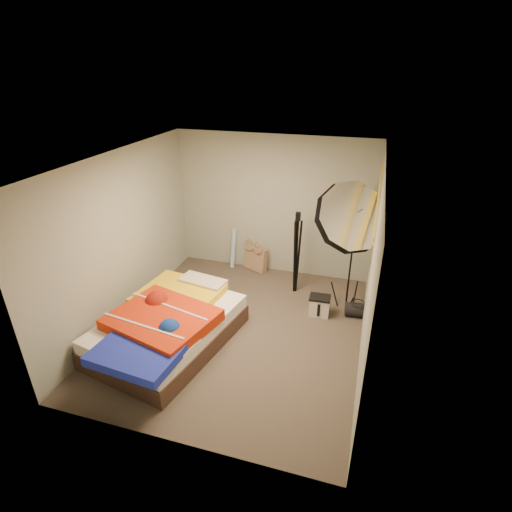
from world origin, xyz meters
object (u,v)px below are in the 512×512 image
at_px(camera_case, 319,306).
at_px(duffel_bag, 357,310).
at_px(bed, 168,326).
at_px(camera_tripod, 297,248).
at_px(tote_bag, 256,259).
at_px(photo_umbrella, 349,218).
at_px(wrapping_roll, 233,249).

height_order(camera_case, duffel_bag, camera_case).
distance_m(bed, camera_tripod, 2.40).
bearing_deg(tote_bag, duffel_bag, -3.79).
distance_m(tote_bag, duffel_bag, 2.19).
relative_size(duffel_bag, photo_umbrella, 0.16).
xyz_separation_m(tote_bag, photo_umbrella, (1.66, -1.01, 1.36)).
distance_m(bed, photo_umbrella, 2.93).
xyz_separation_m(camera_case, camera_tripod, (-0.51, 0.59, 0.67)).
relative_size(duffel_bag, camera_tripod, 0.25).
distance_m(wrapping_roll, camera_case, 2.17).
bearing_deg(wrapping_roll, tote_bag, 0.00).
xyz_separation_m(tote_bag, duffel_bag, (1.93, -1.03, -0.11)).
distance_m(duffel_bag, photo_umbrella, 1.50).
bearing_deg(duffel_bag, wrapping_roll, 150.03).
distance_m(tote_bag, bed, 2.51).
bearing_deg(wrapping_roll, camera_tripod, -23.44).
bearing_deg(photo_umbrella, camera_case, -152.46).
bearing_deg(tote_bag, camera_tripod, -9.29).
relative_size(wrapping_roll, bed, 0.31).
height_order(tote_bag, camera_case, tote_bag).
height_order(duffel_bag, bed, bed).
distance_m(tote_bag, camera_case, 1.79).
bearing_deg(camera_tripod, wrapping_roll, 156.56).
height_order(tote_bag, duffel_bag, tote_bag).
bearing_deg(wrapping_roll, camera_case, -32.51).
relative_size(photo_umbrella, camera_tripod, 1.54).
distance_m(tote_bag, wrapping_roll, 0.48).
xyz_separation_m(camera_case, bed, (-1.90, -1.30, 0.15)).
height_order(tote_bag, bed, bed).
bearing_deg(bed, camera_case, 34.26).
xyz_separation_m(wrapping_roll, photo_umbrella, (2.11, -1.01, 1.21)).
relative_size(camera_case, duffel_bag, 0.83).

